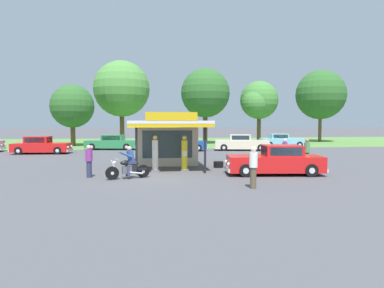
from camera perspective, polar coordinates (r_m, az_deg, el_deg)
The scene contains 22 objects.
ground_plane at distance 17.83m, azimuth -6.29°, elevation -5.29°, with size 300.00×300.00×0.00m, color #4C4C51.
grass_verge_strip at distance 47.69m, azimuth -7.21°, elevation 0.27°, with size 120.00×24.00×0.01m, color #56843D.
service_station_kiosk at distance 22.69m, azimuth -4.23°, elevation 0.83°, with size 4.55×6.92×3.27m.
gas_pump_nearside at distance 19.47m, azimuth -6.05°, elevation -1.79°, with size 0.44×0.44×2.02m.
gas_pump_offside at distance 19.59m, azimuth -1.24°, elevation -1.78°, with size 0.44×0.44×1.99m.
motorcycle_with_rider at distance 17.20m, azimuth -10.33°, elevation -3.45°, with size 2.10×0.89×1.58m.
featured_classic_sedan at distance 18.78m, azimuth 13.54°, elevation -2.76°, with size 5.22×2.42×1.54m.
parked_car_back_row_far_right at distance 34.11m, azimuth 8.09°, elevation 0.12°, with size 5.52×2.75×1.54m.
parked_car_back_row_centre_right at distance 35.83m, azimuth -12.99°, elevation 0.19°, with size 5.48×2.73×1.48m.
parked_car_back_row_centre_left at distance 32.82m, azimuth -2.41°, elevation 0.00°, with size 5.73×2.62×1.52m.
parked_car_second_row_spare at distance 39.37m, azimuth 14.49°, elevation 0.46°, with size 5.09×2.25×1.47m.
parked_car_back_row_left at distance 33.03m, azimuth -23.50°, elevation -0.28°, with size 5.00×2.18×1.52m.
bystander_leaning_by_kiosk at distance 24.36m, azimuth 14.95°, elevation -0.99°, with size 0.34×0.34×1.62m.
bystander_chatting_near_pumps at distance 14.60m, azimuth 10.01°, elevation -3.61°, with size 0.34×0.34×1.75m.
bystander_standing_back_lot at distance 22.48m, azimuth 18.30°, elevation -1.23°, with size 0.34×0.34×1.74m.
bystander_strolling_foreground at distance 18.00m, azimuth -16.51°, elevation -2.60°, with size 0.34×0.34×1.62m.
tree_oak_left at distance 47.37m, azimuth 10.78°, elevation 6.93°, with size 5.18×5.26×8.23m.
tree_oak_right at distance 51.69m, azimuth 20.34°, elevation 7.47°, with size 6.80×6.80×9.94m.
tree_oak_far_right at distance 44.63m, azimuth 2.32°, elevation 8.16°, with size 6.19×6.19×9.53m.
tree_oak_distant_spare at distance 47.17m, azimuth -11.25°, elevation 8.59°, with size 7.32×7.32×10.78m.
tree_oak_far_left at distance 42.36m, azimuth -18.99°, elevation 5.85°, with size 4.94×4.94×7.05m.
spare_tire_stack at distance 21.20m, azimuth 4.35°, elevation -3.36°, with size 0.60×0.60×0.36m.
Camera 1 is at (-0.43, -17.61, 2.75)m, focal length 32.58 mm.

